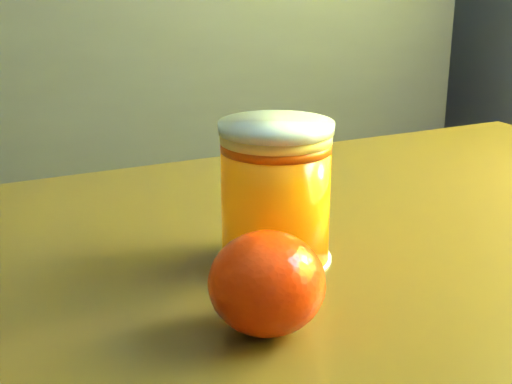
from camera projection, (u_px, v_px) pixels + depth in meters
name	position (u px, v px, depth m)	size (l,w,h in m)	color
table	(349.00, 355.00, 0.61)	(1.03, 0.78, 0.72)	brown
juice_glass	(276.00, 194.00, 0.56)	(0.09, 0.09, 0.11)	orange
orange_front	(267.00, 283.00, 0.46)	(0.08, 0.08, 0.07)	#FF2E05
orange_back	(282.00, 224.00, 0.57)	(0.07, 0.07, 0.06)	#FF2E05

